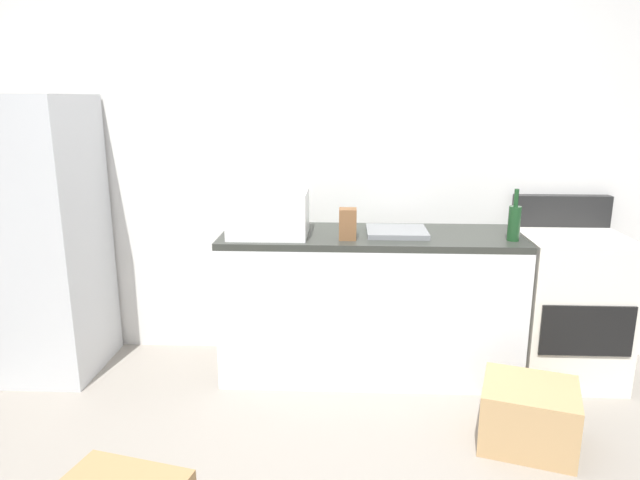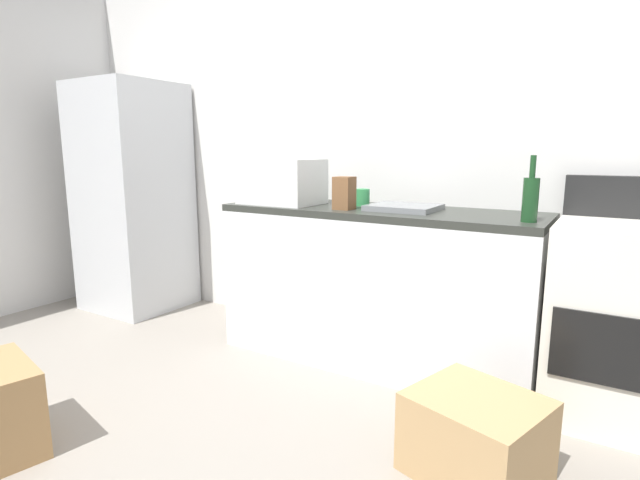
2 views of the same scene
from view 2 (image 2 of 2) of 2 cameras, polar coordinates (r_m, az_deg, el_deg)
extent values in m
plane|color=gray|center=(2.29, -15.14, -22.09)|extent=(6.00, 6.00, 0.00)
cube|color=silver|center=(3.19, 4.66, 11.83)|extent=(5.00, 0.10, 2.60)
cube|color=silver|center=(2.86, 6.61, -5.68)|extent=(1.80, 0.60, 0.86)
cube|color=#2D302B|center=(2.77, 6.81, 3.31)|extent=(1.80, 0.60, 0.04)
cube|color=silver|center=(4.04, -21.06, 4.61)|extent=(0.68, 0.66, 1.72)
cube|color=silver|center=(2.61, 31.94, -8.30)|extent=(0.60, 0.60, 0.90)
cube|color=black|center=(2.33, 31.87, -11.21)|extent=(0.52, 0.02, 0.30)
cube|color=black|center=(2.77, 33.02, 4.22)|extent=(0.60, 0.08, 0.20)
cube|color=white|center=(2.99, -4.51, 6.85)|extent=(0.46, 0.34, 0.27)
cube|color=slate|center=(2.69, 9.82, 3.79)|extent=(0.36, 0.32, 0.03)
cylinder|color=#193F1E|center=(2.39, 23.46, 4.33)|extent=(0.07, 0.07, 0.20)
cylinder|color=#193F1E|center=(2.39, 23.72, 7.91)|extent=(0.03, 0.03, 0.10)
cylinder|color=#338C4C|center=(2.87, 5.05, 5.00)|extent=(0.08, 0.08, 0.10)
cube|color=brown|center=(2.69, 2.86, 5.52)|extent=(0.10, 0.10, 0.18)
cube|color=tan|center=(2.06, 17.82, -21.10)|extent=(0.55, 0.52, 0.32)
camera|label=1|loc=(1.63, -95.39, 16.65)|focal=31.91mm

